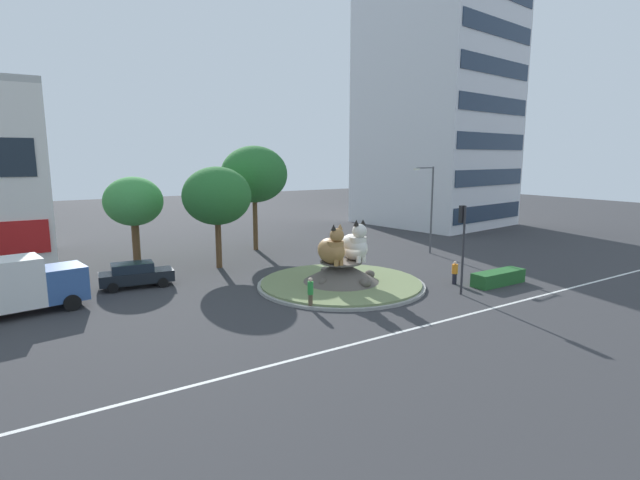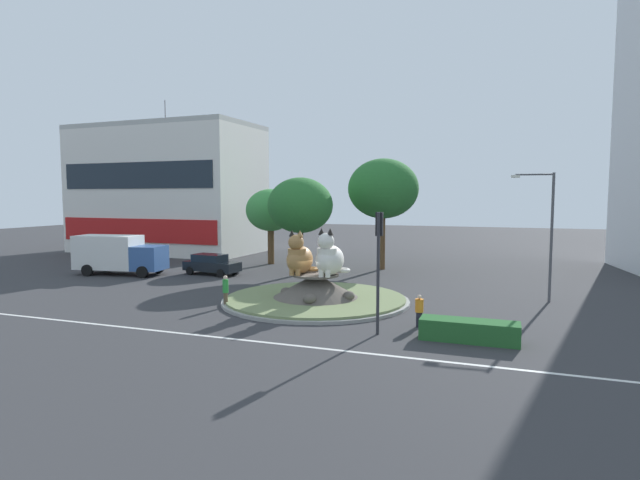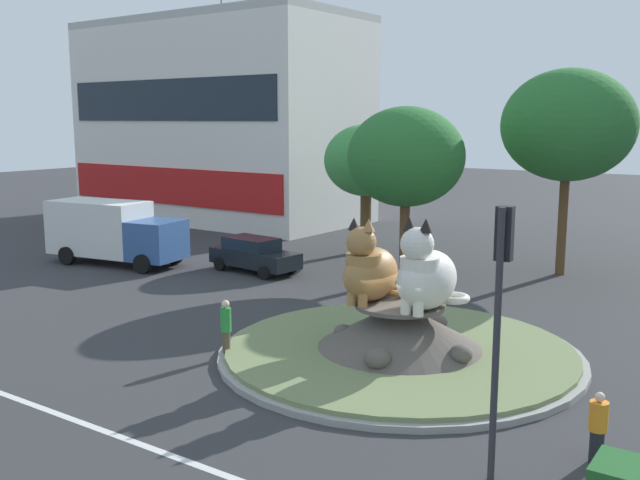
% 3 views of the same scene
% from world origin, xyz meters
% --- Properties ---
extents(ground_plane, '(160.00, 160.00, 0.00)m').
position_xyz_m(ground_plane, '(0.00, 0.00, 0.00)').
color(ground_plane, '#333335').
extents(lane_centreline, '(112.00, 0.20, 0.01)m').
position_xyz_m(lane_centreline, '(0.00, -8.47, 0.00)').
color(lane_centreline, silver).
rests_on(lane_centreline, ground).
extents(roundabout_island, '(10.91, 10.91, 1.66)m').
position_xyz_m(roundabout_island, '(0.01, -0.00, 0.56)').
color(roundabout_island, gray).
rests_on(roundabout_island, ground).
extents(cat_statue_tabby, '(1.63, 2.60, 2.59)m').
position_xyz_m(cat_statue_tabby, '(-0.90, -0.30, 2.60)').
color(cat_statue_tabby, '#9E703D').
rests_on(cat_statue_tabby, roundabout_island).
extents(cat_statue_white, '(1.80, 2.76, 2.74)m').
position_xyz_m(cat_statue_white, '(0.92, -0.23, 2.66)').
color(cat_statue_white, silver).
rests_on(cat_statue_white, roundabout_island).
extents(traffic_light_mast, '(0.34, 0.46, 5.46)m').
position_xyz_m(traffic_light_mast, '(5.03, -5.52, 3.79)').
color(traffic_light_mast, '#2D2D33').
rests_on(traffic_light_mast, ground).
extents(shophouse_block, '(20.53, 10.74, 17.13)m').
position_xyz_m(shophouse_block, '(-25.10, 20.12, 6.94)').
color(shophouse_block, silver).
rests_on(shophouse_block, ground).
extents(clipped_hedge_strip, '(4.11, 1.20, 0.90)m').
position_xyz_m(clipped_hedge_strip, '(8.96, -5.33, 0.45)').
color(clipped_hedge_strip, '#235B28').
rests_on(clipped_hedge_strip, ground).
extents(broadleaf_tree_behind_island, '(4.49, 4.49, 6.83)m').
position_xyz_m(broadleaf_tree_behind_island, '(-9.68, 14.36, 4.88)').
color(broadleaf_tree_behind_island, brown).
rests_on(broadleaf_tree_behind_island, ground).
extents(second_tree_near_tower, '(5.89, 5.89, 9.32)m').
position_xyz_m(second_tree_near_tower, '(0.69, 14.42, 6.79)').
color(second_tree_near_tower, brown).
rests_on(second_tree_near_tower, ground).
extents(third_tree_left, '(5.10, 5.10, 7.64)m').
position_xyz_m(third_tree_left, '(-4.75, 9.37, 5.45)').
color(third_tree_left, brown).
rests_on(third_tree_left, ground).
extents(streetlight_arm, '(2.39, 0.35, 7.53)m').
position_xyz_m(streetlight_arm, '(12.60, 4.66, 4.38)').
color(streetlight_arm, '#4C4C51').
rests_on(streetlight_arm, ground).
extents(pedestrian_green_shirt, '(0.32, 0.32, 1.79)m').
position_xyz_m(pedestrian_green_shirt, '(-4.22, -3.04, 0.96)').
color(pedestrian_green_shirt, brown).
rests_on(pedestrian_green_shirt, ground).
extents(pedestrian_orange_shirt, '(0.39, 0.39, 1.55)m').
position_xyz_m(pedestrian_orange_shirt, '(6.59, -3.71, 0.80)').
color(pedestrian_orange_shirt, black).
rests_on(pedestrian_orange_shirt, ground).
extents(sedan_on_far_lane, '(4.68, 2.35, 1.62)m').
position_xyz_m(sedan_on_far_lane, '(-11.35, 6.95, 0.84)').
color(sedan_on_far_lane, black).
rests_on(sedan_on_far_lane, ground).
extents(delivery_box_truck, '(7.36, 3.45, 3.09)m').
position_xyz_m(delivery_box_truck, '(-18.30, 4.50, 1.65)').
color(delivery_box_truck, '#335693').
rests_on(delivery_box_truck, ground).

